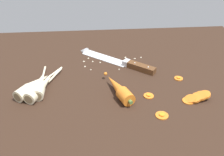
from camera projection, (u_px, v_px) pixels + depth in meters
ground_plane at (112, 83)px, 100.02cm from camera, size 120.00×90.00×4.00cm
chefs_knife at (114, 60)px, 109.37cm from camera, size 29.29×24.21×4.18cm
whole_carrot at (119, 89)px, 89.67cm from camera, size 9.33×18.27×4.20cm
parsnip_front at (40, 85)px, 91.92cm from camera, size 4.01×20.15×4.00cm
parsnip_mid_left at (33, 86)px, 91.51cm from camera, size 14.16×20.25×4.00cm
parsnip_mid_right at (40, 88)px, 90.62cm from camera, size 10.55×20.38×4.00cm
carrot_slice_stack at (196, 98)px, 87.71cm from camera, size 9.16×4.64×2.93cm
carrot_slice_stray_near at (162, 115)px, 81.45cm from camera, size 3.81×3.81×0.70cm
carrot_slice_stray_mid at (149, 95)px, 89.72cm from camera, size 3.32×3.32×0.70cm
carrot_slice_stray_far at (179, 78)px, 98.59cm from camera, size 3.04×3.04×0.70cm
mince_crumbs at (117, 62)px, 108.54cm from camera, size 24.64×11.06×0.83cm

